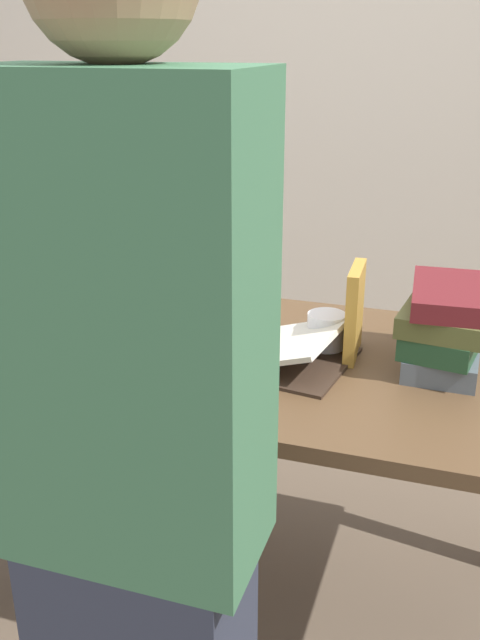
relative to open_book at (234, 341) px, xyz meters
The scene contains 9 objects.
ground_plane 0.78m from the open_book, 28.84° to the left, with size 12.00×12.00×0.00m, color brown.
wall_back 1.92m from the open_book, 89.09° to the left, with size 8.00×0.06×2.60m.
reading_desk 0.13m from the open_book, 28.84° to the left, with size 1.48×0.78×0.75m.
open_book is the anchor object (origin of this frame).
book_stack_tall 0.50m from the open_book, ahead, with size 0.21×0.29×0.20m.
book_standing_upright 0.30m from the open_book, 14.41° to the left, with size 0.03×0.16×0.22m.
reading_lamp 0.57m from the open_book, 162.35° to the left, with size 0.14×0.14×0.40m.
coffee_mug 0.23m from the open_book, 21.06° to the left, with size 0.12×0.09×0.09m.
person_reader 0.75m from the open_book, 82.04° to the right, with size 0.36×0.22×1.63m.
Camera 1 is at (0.48, -1.51, 1.45)m, focal length 40.00 mm.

